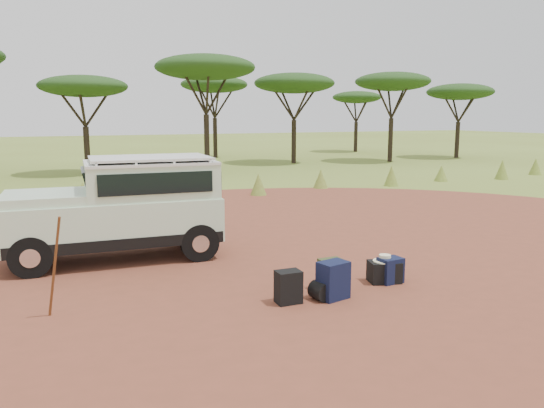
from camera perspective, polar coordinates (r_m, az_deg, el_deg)
name	(u,v)px	position (r m, az deg, el deg)	size (l,w,h in m)	color
ground	(283,261)	(10.69, 1.21, -6.20)	(140.00, 140.00, 0.00)	olive
dirt_clearing	(283,261)	(10.69, 1.21, -6.18)	(23.00, 23.00, 0.01)	brown
grass_fringe	(179,188)	(18.69, -9.98, 1.74)	(36.60, 1.60, 0.90)	olive
acacia_treeline	(135,77)	(29.62, -14.53, 13.08)	(46.70, 13.20, 6.26)	black
safari_vehicle	(122,210)	(11.11, -15.82, -0.67)	(4.38, 1.97, 2.07)	silver
walking_staff	(54,268)	(8.18, -22.36, -6.36)	(0.04, 0.04, 1.57)	brown
backpack_black	(288,287)	(8.33, 1.77, -8.93)	(0.38, 0.28, 0.52)	black
backpack_navy	(333,280)	(8.57, 6.60, -8.17)	(0.47, 0.33, 0.61)	#111435
backpack_olive	(331,274)	(9.01, 6.34, -7.54)	(0.38, 0.27, 0.53)	#414821
duffel_navy	(390,270)	(9.54, 12.61, -6.98)	(0.40, 0.30, 0.45)	#111435
hard_case	(384,272)	(9.56, 11.99, -7.16)	(0.53, 0.38, 0.38)	black
stuff_sack	(321,291)	(8.53, 5.26, -9.31)	(0.30, 0.30, 0.30)	black
safari_hat	(385,259)	(9.49, 12.04, -5.80)	(0.41, 0.41, 0.12)	beige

